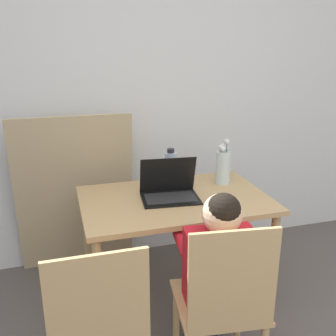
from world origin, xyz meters
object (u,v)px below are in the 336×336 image
laptop (169,189)px  flower_vase (223,166)px  chair_spare (98,334)px  person_seated (217,260)px  chair_occupied (223,305)px  water_bottle (171,169)px

laptop → flower_vase: bearing=23.9°
chair_spare → person_seated: (0.58, 0.15, 0.16)m
chair_spare → person_seated: bearing=-165.7°
person_seated → flower_vase: 0.85m
chair_spare → laptop: (0.53, 0.75, 0.30)m
person_seated → chair_spare: bearing=21.5°
chair_occupied → flower_vase: flower_vase is taller
person_seated → water_bottle: size_ratio=3.91×
chair_occupied → chair_spare: size_ratio=1.00×
person_seated → laptop: person_seated is taller
chair_spare → flower_vase: 1.34m
water_bottle → laptop: bearing=-109.5°
chair_spare → flower_vase: flower_vase is taller
laptop → water_bottle: (0.06, 0.17, 0.06)m
chair_spare → water_bottle: water_bottle is taller
chair_occupied → water_bottle: size_ratio=3.58×
laptop → flower_vase: 0.43m
chair_occupied → person_seated: person_seated is taller
chair_spare → person_seated: person_seated is taller
chair_spare → laptop: size_ratio=2.50×
flower_vase → chair_occupied: bearing=-113.2°
chair_spare → person_seated: size_ratio=0.91×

